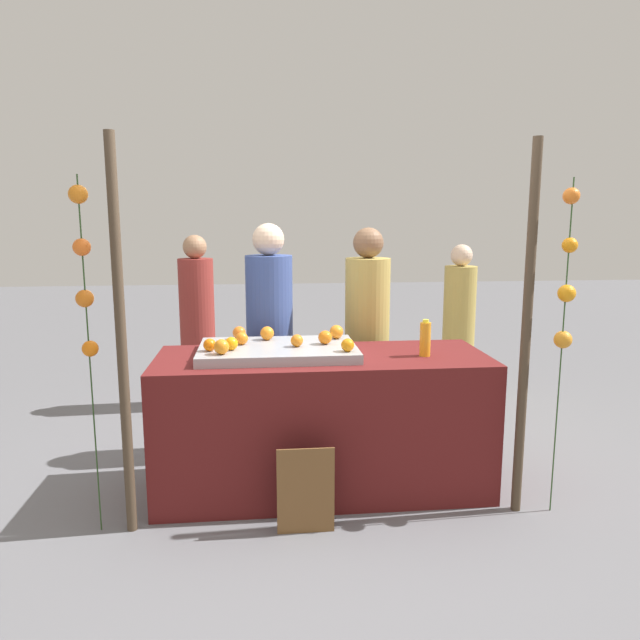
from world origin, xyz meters
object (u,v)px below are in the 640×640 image
Objects in this scene: stall_counter at (322,422)px; vendor_right at (367,346)px; juice_bottle at (425,339)px; chalkboard_sign at (306,491)px; orange_1 at (325,337)px; orange_0 at (222,347)px; vendor_left at (270,348)px.

vendor_right is at bearing 59.18° from stall_counter.
juice_bottle reaches higher than chalkboard_sign.
orange_1 is at bearing 167.85° from juice_bottle.
orange_0 is at bearing -161.09° from orange_1.
stall_counter is at bearing 173.21° from juice_bottle.
chalkboard_sign is at bearing -114.34° from vendor_right.
chalkboard_sign is 1.46m from vendor_right.
juice_bottle reaches higher than orange_0.
orange_0 is 1.25m from juice_bottle.
vendor_right is at bearing 106.54° from juice_bottle.
orange_0 is 0.67m from orange_1.
vendor_right is (1.02, 0.85, -0.21)m from orange_0.
vendor_left reaches higher than juice_bottle.
vendor_left is at bearing 97.82° from chalkboard_sign.
juice_bottle is 0.82m from vendor_right.
vendor_left is (-0.34, 0.60, -0.19)m from orange_1.
orange_0 is 0.18× the size of chalkboard_sign.
vendor_left is at bearing 142.65° from juice_bottle.
vendor_right reaches higher than orange_1.
vendor_right is at bearing 2.67° from vendor_left.
vendor_left is at bearing 115.99° from stall_counter.
stall_counter is 0.54m from orange_1.
chalkboard_sign is at bearing -105.97° from orange_1.
orange_0 is at bearing -176.06° from juice_bottle.
orange_1 is 0.05× the size of vendor_right.
stall_counter is 1.25× the size of vendor_right.
vendor_right is (-0.23, 0.76, -0.21)m from juice_bottle.
stall_counter is 9.01× the size of juice_bottle.
stall_counter is 0.61m from chalkboard_sign.
orange_0 is at bearing -165.23° from stall_counter.
orange_0 is 0.96m from chalkboard_sign.
vendor_left reaches higher than vendor_right.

